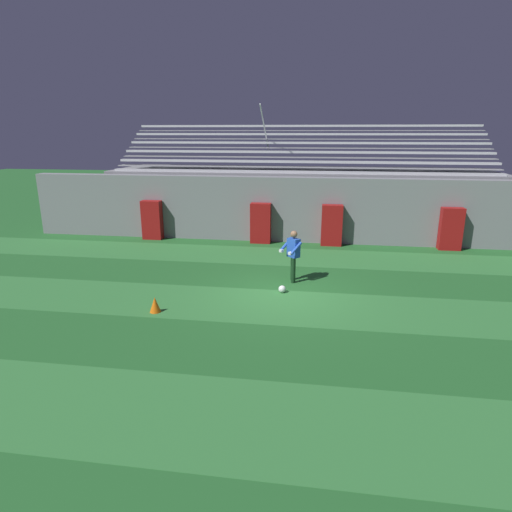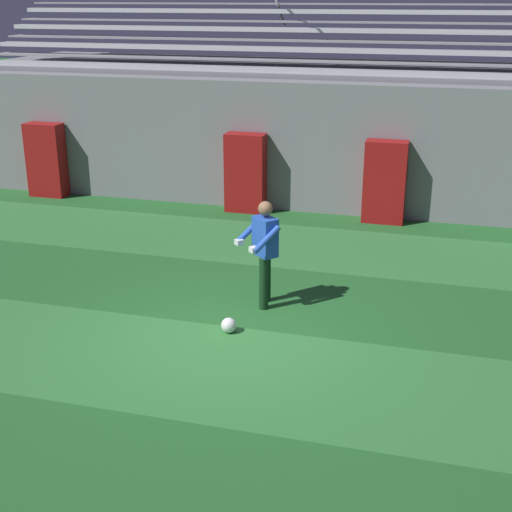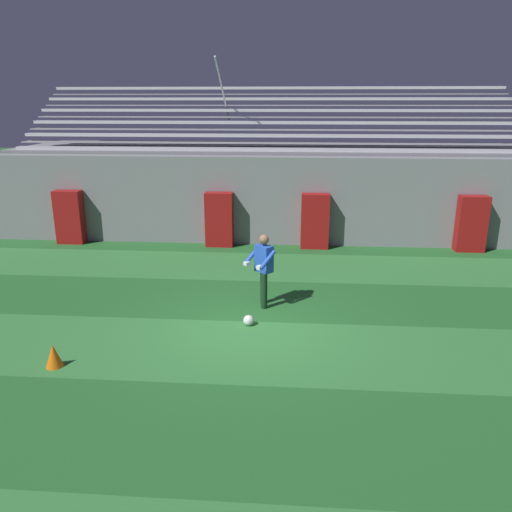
# 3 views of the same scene
# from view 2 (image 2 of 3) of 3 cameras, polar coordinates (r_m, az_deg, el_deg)

# --- Properties ---
(ground_plane) EXTENTS (80.00, 80.00, 0.00)m
(ground_plane) POSITION_cam_2_polar(r_m,az_deg,el_deg) (10.22, -1.94, -6.25)
(ground_plane) COLOR #236028
(turf_stripe_mid) EXTENTS (28.00, 2.49, 0.01)m
(turf_stripe_mid) POSITION_cam_2_polar(r_m,az_deg,el_deg) (9.36, -3.82, -8.93)
(turf_stripe_mid) COLOR #337A38
(turf_stripe_mid) RESTS_ON ground
(turf_stripe_far) EXTENTS (28.00, 2.49, 0.01)m
(turf_stripe_far) POSITION_cam_2_polar(r_m,az_deg,el_deg) (13.74, 2.93, 0.86)
(turf_stripe_far) COLOR #337A38
(turf_stripe_far) RESTS_ON ground
(back_wall) EXTENTS (24.00, 0.60, 2.80)m
(back_wall) POSITION_cam_2_polar(r_m,az_deg,el_deg) (15.79, 5.06, 8.63)
(back_wall) COLOR gray
(back_wall) RESTS_ON ground
(padding_pillar_gate_left) EXTENTS (0.87, 0.44, 1.73)m
(padding_pillar_gate_left) POSITION_cam_2_polar(r_m,az_deg,el_deg) (15.72, -0.84, 6.66)
(padding_pillar_gate_left) COLOR maroon
(padding_pillar_gate_left) RESTS_ON ground
(padding_pillar_gate_right) EXTENTS (0.87, 0.44, 1.73)m
(padding_pillar_gate_right) POSITION_cam_2_polar(r_m,az_deg,el_deg) (15.18, 10.27, 5.84)
(padding_pillar_gate_right) COLOR maroon
(padding_pillar_gate_right) RESTS_ON ground
(padding_pillar_far_left) EXTENTS (0.87, 0.44, 1.73)m
(padding_pillar_far_left) POSITION_cam_2_polar(r_m,az_deg,el_deg) (17.69, -16.42, 7.38)
(padding_pillar_far_left) COLOR maroon
(padding_pillar_far_left) RESTS_ON ground
(bleacher_stand) EXTENTS (18.00, 4.75, 5.83)m
(bleacher_stand) POSITION_cam_2_polar(r_m,az_deg,el_deg) (18.38, 6.64, 10.57)
(bleacher_stand) COLOR gray
(bleacher_stand) RESTS_ON ground
(goalkeeper) EXTENTS (0.74, 0.73, 1.67)m
(goalkeeper) POSITION_cam_2_polar(r_m,az_deg,el_deg) (10.78, 0.66, 0.72)
(goalkeeper) COLOR #143319
(goalkeeper) RESTS_ON ground
(soccer_ball) EXTENTS (0.22, 0.22, 0.22)m
(soccer_ball) POSITION_cam_2_polar(r_m,az_deg,el_deg) (10.22, -2.20, -5.56)
(soccer_ball) COLOR white
(soccer_ball) RESTS_ON ground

